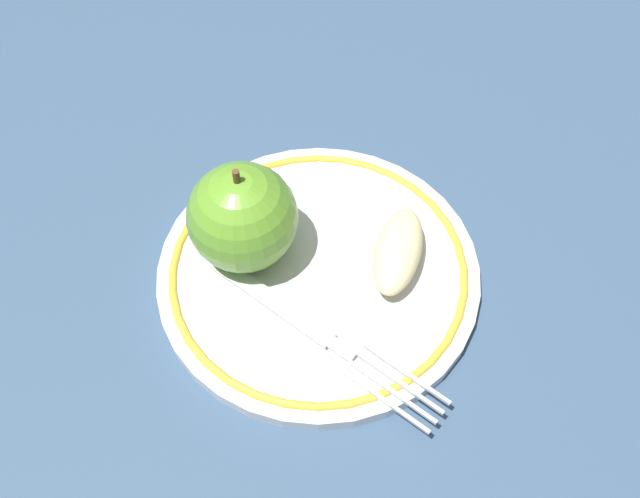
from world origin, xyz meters
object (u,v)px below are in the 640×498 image
Objects in this scene: apple_red_whole at (242,217)px; apple_slice_front at (398,251)px; plate at (320,270)px; fork at (313,329)px.

apple_slice_front is (-0.10, -0.05, -0.03)m from apple_red_whole.
apple_slice_front is at bearing -142.48° from plate.
apple_red_whole is 1.16× the size of apple_slice_front.
apple_red_whole is (0.05, 0.02, 0.05)m from plate.
plate is 2.68× the size of apple_red_whole.
plate is 0.06m from apple_slice_front.
plate is 1.21× the size of fork.
fork reaches higher than plate.
fork is at bearing 159.71° from apple_red_whole.
fork is (-0.08, 0.03, -0.04)m from apple_red_whole.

